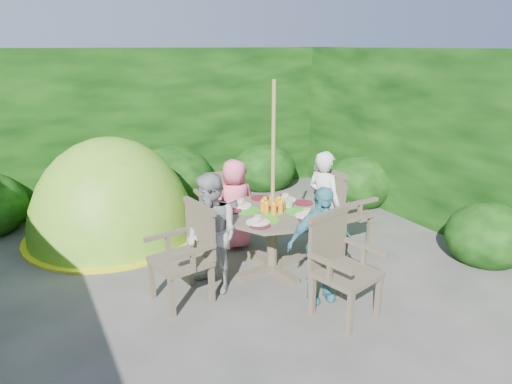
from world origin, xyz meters
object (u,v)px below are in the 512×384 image
child_front (320,245)px  child_left (212,234)px  parasol_pole (273,180)px  child_right (324,203)px  garden_chair_left (187,252)px  child_back (235,204)px  garden_chair_right (339,207)px  patio_table (273,220)px  garden_chair_front (340,264)px  dome_tent (115,234)px  garden_chair_back (222,204)px

child_front → child_left: bearing=152.2°
parasol_pole → child_right: bearing=7.1°
garden_chair_left → child_front: bearing=51.8°
child_back → garden_chair_right: bearing=154.0°
patio_table → child_back: 0.80m
parasol_pole → child_front: 0.94m
parasol_pole → child_front: parasol_pole is taller
garden_chair_right → child_back: (-1.18, 0.65, 0.04)m
garden_chair_right → garden_chair_left: 2.18m
garden_chair_left → garden_chair_front: size_ratio=0.99×
child_front → patio_table: bearing=106.9°
patio_table → dome_tent: dome_tent is taller
garden_chair_front → patio_table: bearing=82.4°
child_front → dome_tent: size_ratio=0.45×
garden_chair_left → child_right: (1.88, 0.23, 0.14)m
dome_tent → child_left: bearing=-72.2°
patio_table → dome_tent: 2.50m
patio_table → garden_chair_front: size_ratio=1.44×
garden_chair_back → dome_tent: 1.63m
patio_table → parasol_pole: 0.48m
parasol_pole → garden_chair_right: 1.22m
garden_chair_right → garden_chair_back: bearing=50.7°
child_right → garden_chair_left: bearing=83.9°
garden_chair_left → child_back: bearing=124.2°
garden_chair_back → child_front: child_front is taller
garden_chair_left → child_back: (0.99, 0.93, 0.07)m
patio_table → dome_tent: bearing=126.2°
garden_chair_back → child_back: (0.05, -0.29, 0.07)m
patio_table → child_left: 0.80m
child_left → patio_table: bearing=78.5°
garden_chair_front → child_back: bearing=82.8°
patio_table → garden_chair_back: (-0.15, 1.08, -0.10)m
garden_chair_front → dome_tent: 3.45m
garden_chair_right → child_front: 1.36m
garden_chair_left → garden_chair_back: size_ratio=1.01×
child_back → dome_tent: (-1.33, 1.16, -0.59)m
garden_chair_front → child_front: size_ratio=0.80×
child_left → child_front: 1.13m
child_right → child_left: (-1.59, -0.20, -0.02)m
patio_table → child_right: (0.79, 0.10, 0.05)m
patio_table → garden_chair_right: (1.07, 0.14, -0.07)m
garden_chair_front → garden_chair_left: bearing=127.8°
garden_chair_back → parasol_pole: bearing=101.0°
dome_tent → parasol_pole: bearing=-53.2°
garden_chair_back → garden_chair_front: 2.19m
child_left → garden_chair_front: bearing=24.2°
garden_chair_left → child_right: 1.90m
parasol_pole → child_left: bearing=-172.9°
child_left → dome_tent: bearing=178.4°
dome_tent → child_back: bearing=-40.5°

